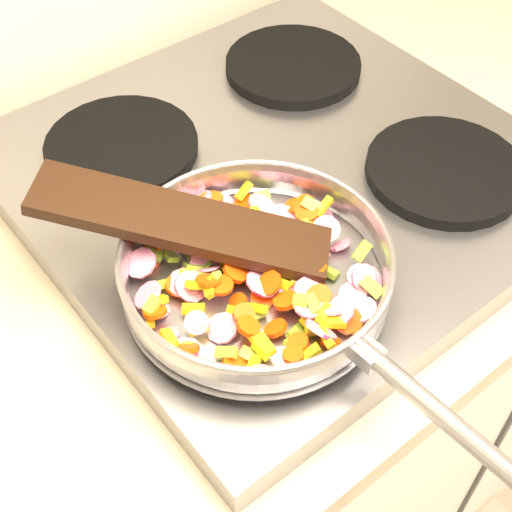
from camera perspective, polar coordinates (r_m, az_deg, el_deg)
cooktop at (r=0.90m, az=1.92°, el=6.48°), size 0.60×0.60×0.04m
grate_fl at (r=0.74m, az=0.58°, el=-2.18°), size 0.19×0.19×0.02m
grate_fr at (r=0.89m, az=14.86°, el=6.65°), size 0.19×0.19×0.02m
grate_bl at (r=0.91m, az=-10.71°, el=8.63°), size 0.19×0.19×0.02m
grate_br at (r=1.03m, az=2.98°, el=14.97°), size 0.19×0.19×0.02m
saute_pan at (r=0.70m, az=0.17°, el=-1.00°), size 0.31×0.48×0.05m
vegetable_heap at (r=0.71m, az=-0.04°, el=-1.33°), size 0.26×0.26×0.05m
wooden_spatula at (r=0.72m, az=-5.95°, el=2.74°), size 0.25×0.27×0.07m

